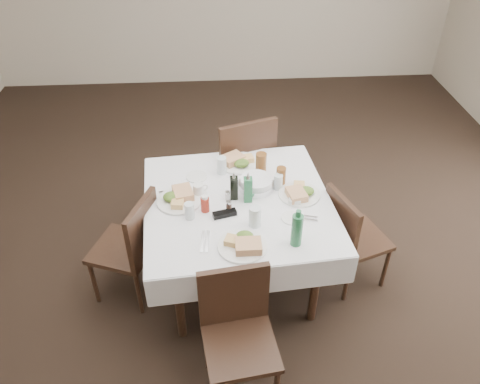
{
  "coord_description": "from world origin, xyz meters",
  "views": [
    {
      "loc": [
        -0.18,
        -2.67,
        2.75
      ],
      "look_at": [
        -0.01,
        -0.13,
        0.8
      ],
      "focal_mm": 35.0,
      "sensor_mm": 36.0,
      "label": 1
    }
  ],
  "objects_px": {
    "chair_east": "(349,234)",
    "water_e": "(278,182)",
    "chair_south": "(237,326)",
    "coffee_mug": "(199,190)",
    "water_n": "(222,165)",
    "green_bottle": "(297,230)",
    "ketchup_bottle": "(205,204)",
    "oil_cruet_green": "(248,189)",
    "water_s": "(255,217)",
    "chair_north": "(242,162)",
    "bread_basket": "(256,184)",
    "chair_west": "(133,243)",
    "water_w": "(189,211)",
    "dining_table": "(238,210)",
    "oil_cruet_dark": "(234,187)"
  },
  "relations": [
    {
      "from": "dining_table",
      "to": "water_s",
      "type": "bearing_deg",
      "value": -70.47
    },
    {
      "from": "water_w",
      "to": "bread_basket",
      "type": "xyz_separation_m",
      "value": [
        0.46,
        0.29,
        -0.02
      ]
    },
    {
      "from": "chair_east",
      "to": "oil_cruet_green",
      "type": "xyz_separation_m",
      "value": [
        -0.73,
        0.08,
        0.39
      ]
    },
    {
      "from": "chair_north",
      "to": "chair_west",
      "type": "xyz_separation_m",
      "value": [
        -0.82,
        -0.83,
        -0.08
      ]
    },
    {
      "from": "ketchup_bottle",
      "to": "green_bottle",
      "type": "distance_m",
      "value": 0.65
    },
    {
      "from": "oil_cruet_dark",
      "to": "green_bottle",
      "type": "height_order",
      "value": "green_bottle"
    },
    {
      "from": "chair_east",
      "to": "bread_basket",
      "type": "bearing_deg",
      "value": 161.99
    },
    {
      "from": "oil_cruet_dark",
      "to": "green_bottle",
      "type": "xyz_separation_m",
      "value": [
        0.35,
        -0.48,
        0.02
      ]
    },
    {
      "from": "chair_north",
      "to": "chair_south",
      "type": "xyz_separation_m",
      "value": [
        -0.14,
        -1.57,
        -0.08
      ]
    },
    {
      "from": "water_n",
      "to": "water_e",
      "type": "height_order",
      "value": "water_n"
    },
    {
      "from": "chair_east",
      "to": "oil_cruet_dark",
      "type": "relative_size",
      "value": 3.81
    },
    {
      "from": "water_e",
      "to": "coffee_mug",
      "type": "height_order",
      "value": "water_e"
    },
    {
      "from": "chair_north",
      "to": "bread_basket",
      "type": "relative_size",
      "value": 4.0
    },
    {
      "from": "chair_east",
      "to": "water_s",
      "type": "relative_size",
      "value": 5.81
    },
    {
      "from": "water_n",
      "to": "chair_south",
      "type": "bearing_deg",
      "value": -88.05
    },
    {
      "from": "chair_north",
      "to": "ketchup_bottle",
      "type": "height_order",
      "value": "chair_north"
    },
    {
      "from": "ketchup_bottle",
      "to": "green_bottle",
      "type": "relative_size",
      "value": 0.48
    },
    {
      "from": "water_e",
      "to": "water_w",
      "type": "xyz_separation_m",
      "value": [
        -0.61,
        -0.28,
        0.0
      ]
    },
    {
      "from": "chair_west",
      "to": "bread_basket",
      "type": "height_order",
      "value": "chair_west"
    },
    {
      "from": "chair_west",
      "to": "chair_north",
      "type": "bearing_deg",
      "value": 45.22
    },
    {
      "from": "oil_cruet_green",
      "to": "water_w",
      "type": "bearing_deg",
      "value": -158.29
    },
    {
      "from": "water_s",
      "to": "bread_basket",
      "type": "bearing_deg",
      "value": 83.07
    },
    {
      "from": "chair_south",
      "to": "water_e",
      "type": "bearing_deg",
      "value": 69.77
    },
    {
      "from": "chair_north",
      "to": "chair_east",
      "type": "xyz_separation_m",
      "value": [
        0.71,
        -0.82,
        -0.1
      ]
    },
    {
      "from": "chair_south",
      "to": "water_w",
      "type": "bearing_deg",
      "value": 111.65
    },
    {
      "from": "chair_south",
      "to": "coffee_mug",
      "type": "distance_m",
      "value": 0.98
    },
    {
      "from": "dining_table",
      "to": "chair_north",
      "type": "relative_size",
      "value": 1.36
    },
    {
      "from": "dining_table",
      "to": "coffee_mug",
      "type": "xyz_separation_m",
      "value": [
        -0.26,
        0.09,
        0.12
      ]
    },
    {
      "from": "water_w",
      "to": "bread_basket",
      "type": "distance_m",
      "value": 0.54
    },
    {
      "from": "green_bottle",
      "to": "coffee_mug",
      "type": "bearing_deg",
      "value": 137.91
    },
    {
      "from": "chair_east",
      "to": "water_e",
      "type": "distance_m",
      "value": 0.64
    },
    {
      "from": "dining_table",
      "to": "chair_east",
      "type": "xyz_separation_m",
      "value": [
        0.79,
        -0.08,
        -0.2
      ]
    },
    {
      "from": "ketchup_bottle",
      "to": "bread_basket",
      "type": "bearing_deg",
      "value": 31.93
    },
    {
      "from": "chair_south",
      "to": "ketchup_bottle",
      "type": "distance_m",
      "value": 0.82
    },
    {
      "from": "chair_east",
      "to": "water_e",
      "type": "height_order",
      "value": "water_e"
    },
    {
      "from": "chair_west",
      "to": "water_s",
      "type": "height_order",
      "value": "water_s"
    },
    {
      "from": "water_w",
      "to": "ketchup_bottle",
      "type": "relative_size",
      "value": 0.93
    },
    {
      "from": "coffee_mug",
      "to": "water_e",
      "type": "bearing_deg",
      "value": 3.23
    },
    {
      "from": "chair_north",
      "to": "water_e",
      "type": "xyz_separation_m",
      "value": [
        0.21,
        -0.62,
        0.24
      ]
    },
    {
      "from": "chair_west",
      "to": "coffee_mug",
      "type": "xyz_separation_m",
      "value": [
        0.47,
        0.17,
        0.31
      ]
    },
    {
      "from": "chair_west",
      "to": "water_n",
      "type": "bearing_deg",
      "value": 33.67
    },
    {
      "from": "chair_south",
      "to": "ketchup_bottle",
      "type": "relative_size",
      "value": 6.99
    },
    {
      "from": "water_e",
      "to": "ketchup_bottle",
      "type": "relative_size",
      "value": 0.92
    },
    {
      "from": "water_w",
      "to": "green_bottle",
      "type": "relative_size",
      "value": 0.45
    },
    {
      "from": "chair_west",
      "to": "bread_basket",
      "type": "bearing_deg",
      "value": 14.12
    },
    {
      "from": "water_e",
      "to": "water_s",
      "type": "bearing_deg",
      "value": -117.92
    },
    {
      "from": "water_e",
      "to": "oil_cruet_green",
      "type": "bearing_deg",
      "value": -151.74
    },
    {
      "from": "chair_east",
      "to": "water_e",
      "type": "xyz_separation_m",
      "value": [
        -0.5,
        0.2,
        0.35
      ]
    },
    {
      "from": "chair_south",
      "to": "chair_west",
      "type": "height_order",
      "value": "chair_south"
    },
    {
      "from": "water_n",
      "to": "green_bottle",
      "type": "xyz_separation_m",
      "value": [
        0.42,
        -0.78,
        0.05
      ]
    }
  ]
}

